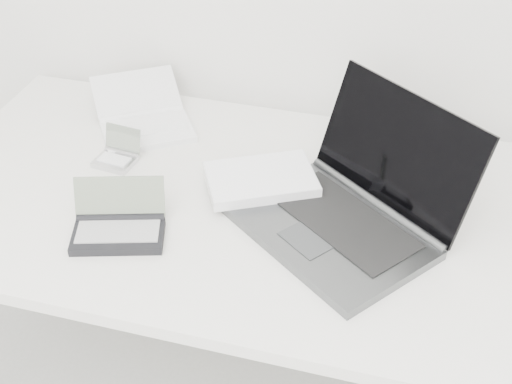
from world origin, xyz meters
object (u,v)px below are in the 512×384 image
(laptop_large, at_px, (330,201))
(palmtop_charcoal, at_px, (119,226))
(netbook_open_white, at_px, (144,120))
(desk, at_px, (274,222))

(laptop_large, bearing_deg, palmtop_charcoal, -120.46)
(palmtop_charcoal, bearing_deg, netbook_open_white, 88.57)
(desk, relative_size, netbook_open_white, 4.56)
(desk, xyz_separation_m, netbook_open_white, (-0.40, 0.23, 0.07))
(laptop_large, height_order, netbook_open_white, laptop_large)
(netbook_open_white, relative_size, palmtop_charcoal, 1.60)
(laptop_large, height_order, palmtop_charcoal, laptop_large)
(desk, xyz_separation_m, palmtop_charcoal, (-0.29, -0.18, 0.07))
(desk, bearing_deg, laptop_large, -3.35)
(laptop_large, relative_size, netbook_open_white, 1.74)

